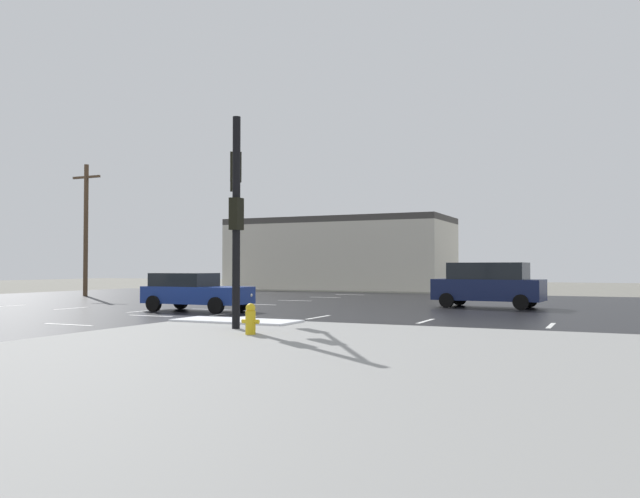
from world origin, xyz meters
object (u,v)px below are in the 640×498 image
at_px(fire_hydrant, 251,319).
at_px(sedan_blue, 194,291).
at_px(traffic_signal_mast, 236,192).
at_px(suv_navy, 488,284).
at_px(utility_pole_far, 86,227).

bearing_deg(fire_hydrant, sedan_blue, 133.10).
relative_size(traffic_signal_mast, sedan_blue, 1.30).
xyz_separation_m(suv_navy, sedan_blue, (-10.68, -7.56, -0.24)).
relative_size(sedan_blue, utility_pole_far, 0.54).
distance_m(traffic_signal_mast, fire_hydrant, 4.84).
xyz_separation_m(fire_hydrant, sedan_blue, (-7.44, 7.95, 0.32)).
height_order(fire_hydrant, suv_navy, suv_navy).
xyz_separation_m(traffic_signal_mast, utility_pole_far, (-19.97, 14.17, 0.25)).
relative_size(fire_hydrant, utility_pole_far, 0.09).
bearing_deg(utility_pole_far, traffic_signal_mast, -35.36).
height_order(traffic_signal_mast, suv_navy, traffic_signal_mast).
distance_m(fire_hydrant, sedan_blue, 10.89).
bearing_deg(sedan_blue, traffic_signal_mast, -44.61).
relative_size(suv_navy, sedan_blue, 1.09).
height_order(fire_hydrant, utility_pole_far, utility_pole_far).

